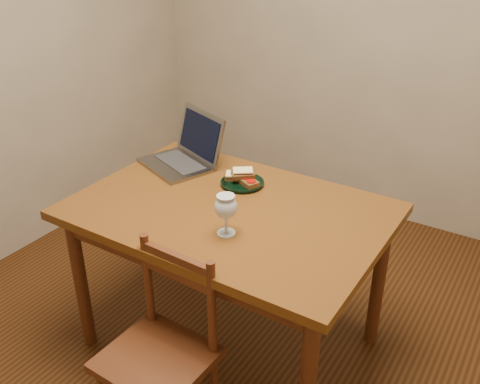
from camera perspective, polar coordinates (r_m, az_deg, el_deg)
The scene contains 10 objects.
floor at distance 2.67m, azimuth 0.16°, elevation -16.28°, with size 3.20×3.20×0.02m, color black.
back_wall at distance 3.44m, azimuth 15.35°, elevation 17.67°, with size 3.20×0.02×2.60m, color gray.
table at distance 2.30m, azimuth -1.13°, elevation -3.50°, with size 1.30×0.90×0.74m.
chair at distance 2.06m, azimuth -8.56°, elevation -15.91°, with size 0.39×0.37×0.40m.
plate at distance 2.44m, azimuth 0.24°, elevation 0.96°, with size 0.20×0.20×0.02m, color black.
sandwich_cheese at distance 2.45m, azimuth -0.30°, elevation 1.76°, with size 0.11×0.06×0.03m, color #381E0C, non-canonical shape.
sandwich_tomato at distance 2.40m, azimuth 0.89°, elevation 1.17°, with size 0.10×0.06×0.03m, color #381E0C, non-canonical shape.
sandwich_top at distance 2.42m, azimuth 0.30°, elevation 2.00°, with size 0.10×0.06×0.03m, color #381E0C, non-canonical shape.
milk_glass at distance 2.03m, azimuth -1.51°, elevation -2.45°, with size 0.09×0.09×0.17m, color white, non-canonical shape.
laptop at distance 2.64m, azimuth -5.69°, elevation 4.42°, with size 0.43×0.42×0.25m.
Camera 1 is at (1.02, -1.63, 1.85)m, focal length 40.00 mm.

